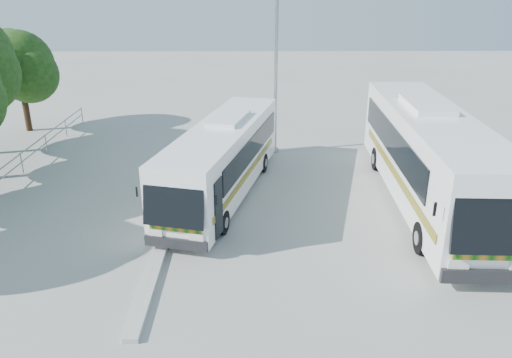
{
  "coord_description": "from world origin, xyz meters",
  "views": [
    {
      "loc": [
        0.73,
        -16.06,
        8.42
      ],
      "look_at": [
        0.92,
        1.59,
        1.41
      ],
      "focal_mm": 35.0,
      "sensor_mm": 36.0,
      "label": 1
    }
  ],
  "objects_px": {
    "coach_adjacent": "(429,155)",
    "lamppost": "(276,64)",
    "tree_far_e": "(20,66)",
    "coach_main": "(223,158)"
  },
  "relations": [
    {
      "from": "coach_adjacent",
      "to": "lamppost",
      "type": "height_order",
      "value": "lamppost"
    },
    {
      "from": "lamppost",
      "to": "tree_far_e",
      "type": "bearing_deg",
      "value": 170.45
    },
    {
      "from": "coach_main",
      "to": "lamppost",
      "type": "distance_m",
      "value": 6.8
    },
    {
      "from": "coach_main",
      "to": "lamppost",
      "type": "xyz_separation_m",
      "value": [
        2.41,
        5.62,
        2.97
      ]
    },
    {
      "from": "tree_far_e",
      "to": "coach_adjacent",
      "type": "bearing_deg",
      "value": -27.75
    },
    {
      "from": "tree_far_e",
      "to": "lamppost",
      "type": "distance_m",
      "value": 15.25
    },
    {
      "from": "tree_far_e",
      "to": "lamppost",
      "type": "height_order",
      "value": "lamppost"
    },
    {
      "from": "tree_far_e",
      "to": "coach_main",
      "type": "bearing_deg",
      "value": -38.95
    },
    {
      "from": "coach_main",
      "to": "coach_adjacent",
      "type": "xyz_separation_m",
      "value": [
        8.2,
        -0.87,
        0.37
      ]
    },
    {
      "from": "tree_far_e",
      "to": "lamppost",
      "type": "xyz_separation_m",
      "value": [
        14.63,
        -4.26,
        0.73
      ]
    }
  ]
}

